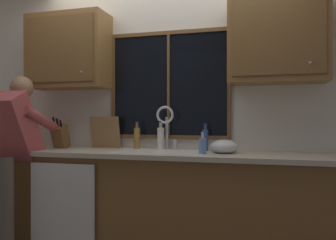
{
  "coord_description": "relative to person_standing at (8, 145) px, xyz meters",
  "views": [
    {
      "loc": [
        0.9,
        -3.17,
        1.21
      ],
      "look_at": [
        0.09,
        -0.3,
        1.19
      ],
      "focal_mm": 37.08,
      "sensor_mm": 36.0,
      "label": 1
    }
  ],
  "objects": [
    {
      "name": "bottle_tall_clear",
      "position": [
        1.66,
        0.5,
        0.05
      ],
      "size": [
        0.05,
        0.05,
        0.25
      ],
      "color": "#334C8C",
      "rests_on": "countertop"
    },
    {
      "name": "back_wall",
      "position": [
        1.27,
        0.7,
        0.3
      ],
      "size": [
        5.71,
        0.12,
        2.55
      ],
      "primitive_type": "cube",
      "color": "silver",
      "rests_on": "floor"
    },
    {
      "name": "knife_block",
      "position": [
        0.26,
        0.42,
        0.05
      ],
      "size": [
        0.12,
        0.18,
        0.32
      ],
      "color": "brown",
      "rests_on": "countertop"
    },
    {
      "name": "person_standing",
      "position": [
        0.0,
        0.0,
        0.0
      ],
      "size": [
        0.53,
        0.67,
        1.6
      ],
      "color": "#595147",
      "rests_on": "floor"
    },
    {
      "name": "upper_cabinet_right",
      "position": [
        2.26,
        0.47,
        0.89
      ],
      "size": [
        0.79,
        0.36,
        0.72
      ],
      "color": "olive"
    },
    {
      "name": "dishwasher_front",
      "position": [
        0.52,
        0.03,
        -0.52
      ],
      "size": [
        0.6,
        0.02,
        0.74
      ],
      "primitive_type": "cube",
      "color": "white"
    },
    {
      "name": "lower_cabinet_run",
      "position": [
        1.27,
        0.35,
        -0.53
      ],
      "size": [
        3.31,
        0.58,
        0.88
      ],
      "primitive_type": "cube",
      "color": "brown",
      "rests_on": "floor"
    },
    {
      "name": "upper_cabinet_left",
      "position": [
        0.31,
        0.47,
        0.89
      ],
      "size": [
        0.79,
        0.36,
        0.72
      ],
      "color": "olive"
    },
    {
      "name": "window_frame_bottom",
      "position": [
        1.29,
        0.62,
        0.06
      ],
      "size": [
        1.17,
        0.02,
        0.04
      ],
      "primitive_type": "cube",
      "color": "brown"
    },
    {
      "name": "window_mullion_center",
      "position": [
        1.29,
        0.62,
        0.55
      ],
      "size": [
        0.02,
        0.02,
        0.95
      ],
      "primitive_type": "cube",
      "color": "brown"
    },
    {
      "name": "window_frame_left",
      "position": [
        0.72,
        0.62,
        0.55
      ],
      "size": [
        0.03,
        0.02,
        0.95
      ],
      "primitive_type": "cube",
      "color": "brown"
    },
    {
      "name": "sink",
      "position": [
        1.29,
        0.34,
        -0.15
      ],
      "size": [
        0.8,
        0.46,
        0.21
      ],
      "color": "silver",
      "rests_on": "lower_cabinet_run"
    },
    {
      "name": "bottle_amber_small",
      "position": [
        1.25,
        0.5,
        0.06
      ],
      "size": [
        0.06,
        0.06,
        0.27
      ],
      "color": "silver",
      "rests_on": "countertop"
    },
    {
      "name": "window_frame_right",
      "position": [
        1.86,
        0.62,
        0.55
      ],
      "size": [
        0.03,
        0.02,
        0.95
      ],
      "primitive_type": "cube",
      "color": "brown"
    },
    {
      "name": "soap_dispenser",
      "position": [
        1.68,
        0.23,
        0.01
      ],
      "size": [
        0.06,
        0.07,
        0.18
      ],
      "color": "#668CCC",
      "rests_on": "countertop"
    },
    {
      "name": "mixing_bowl",
      "position": [
        1.84,
        0.36,
        -0.0
      ],
      "size": [
        0.24,
        0.24,
        0.12
      ],
      "primitive_type": "ellipsoid",
      "color": "silver",
      "rests_on": "countertop"
    },
    {
      "name": "faucet",
      "position": [
        1.3,
        0.52,
        0.2
      ],
      "size": [
        0.18,
        0.09,
        0.4
      ],
      "color": "silver",
      "rests_on": "countertop"
    },
    {
      "name": "window_glass",
      "position": [
        1.29,
        0.63,
        0.55
      ],
      "size": [
        1.1,
        0.02,
        0.95
      ],
      "primitive_type": "cube",
      "color": "black"
    },
    {
      "name": "cutting_board",
      "position": [
        0.66,
        0.56,
        0.1
      ],
      "size": [
        0.3,
        0.08,
        0.31
      ],
      "primitive_type": "cube",
      "rotation": [
        0.21,
        0.0,
        0.0
      ],
      "color": "#997047",
      "rests_on": "countertop"
    },
    {
      "name": "countertop",
      "position": [
        1.27,
        0.33,
        -0.07
      ],
      "size": [
        3.37,
        0.62,
        0.04
      ],
      "primitive_type": "cube",
      "color": "beige",
      "rests_on": "lower_cabinet_run"
    },
    {
      "name": "bottle_green_glass",
      "position": [
        1.0,
        0.53,
        0.05
      ],
      "size": [
        0.06,
        0.06,
        0.26
      ],
      "color": "olive",
      "rests_on": "countertop"
    },
    {
      "name": "window_frame_top",
      "position": [
        1.29,
        0.62,
        1.04
      ],
      "size": [
        1.17,
        0.02,
        0.04
      ],
      "primitive_type": "cube",
      "color": "brown"
    }
  ]
}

